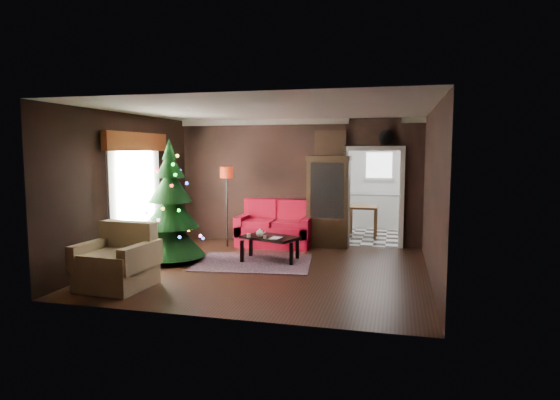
% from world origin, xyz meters
% --- Properties ---
extents(floor, '(5.50, 5.50, 0.00)m').
position_xyz_m(floor, '(0.00, 0.00, 0.00)').
color(floor, black).
rests_on(floor, ground).
extents(ceiling, '(5.50, 5.50, 0.00)m').
position_xyz_m(ceiling, '(0.00, 0.00, 2.80)').
color(ceiling, white).
rests_on(ceiling, ground).
extents(wall_back, '(5.50, 0.00, 5.50)m').
position_xyz_m(wall_back, '(0.00, 2.50, 1.40)').
color(wall_back, black).
rests_on(wall_back, ground).
extents(wall_front, '(5.50, 0.00, 5.50)m').
position_xyz_m(wall_front, '(0.00, -2.50, 1.40)').
color(wall_front, black).
rests_on(wall_front, ground).
extents(wall_left, '(0.00, 5.50, 5.50)m').
position_xyz_m(wall_left, '(-2.75, 0.00, 1.40)').
color(wall_left, black).
rests_on(wall_left, ground).
extents(wall_right, '(0.00, 5.50, 5.50)m').
position_xyz_m(wall_right, '(2.75, 0.00, 1.40)').
color(wall_right, black).
rests_on(wall_right, ground).
extents(doorway, '(1.10, 0.10, 2.10)m').
position_xyz_m(doorway, '(1.70, 2.50, 1.05)').
color(doorway, silver).
rests_on(doorway, ground).
extents(left_window, '(0.05, 1.60, 1.40)m').
position_xyz_m(left_window, '(-2.71, 0.20, 1.45)').
color(left_window, white).
rests_on(left_window, wall_left).
extents(valance, '(0.12, 2.10, 0.35)m').
position_xyz_m(valance, '(-2.63, 0.20, 2.27)').
color(valance, maroon).
rests_on(valance, wall_left).
extents(kitchen_floor, '(3.00, 3.00, 0.00)m').
position_xyz_m(kitchen_floor, '(1.70, 4.00, 0.00)').
color(kitchen_floor, silver).
rests_on(kitchen_floor, ground).
extents(kitchen_window, '(0.70, 0.06, 0.70)m').
position_xyz_m(kitchen_window, '(1.70, 5.45, 1.70)').
color(kitchen_window, white).
rests_on(kitchen_window, ground).
extents(rug, '(2.29, 1.78, 0.01)m').
position_xyz_m(rug, '(-0.39, 0.40, 0.01)').
color(rug, '#5E4552').
rests_on(rug, ground).
extents(loveseat, '(1.70, 0.90, 1.00)m').
position_xyz_m(loveseat, '(-0.40, 2.05, 0.50)').
color(loveseat, maroon).
rests_on(loveseat, ground).
extents(curio_cabinet, '(0.90, 0.45, 1.90)m').
position_xyz_m(curio_cabinet, '(0.75, 2.27, 0.95)').
color(curio_cabinet, black).
rests_on(curio_cabinet, ground).
extents(floor_lamp, '(0.32, 0.32, 1.84)m').
position_xyz_m(floor_lamp, '(-1.40, 1.73, 0.83)').
color(floor_lamp, black).
rests_on(floor_lamp, ground).
extents(christmas_tree, '(1.35, 1.35, 2.41)m').
position_xyz_m(christmas_tree, '(-1.96, 0.21, 1.05)').
color(christmas_tree, black).
rests_on(christmas_tree, ground).
extents(armchair, '(1.08, 1.08, 1.02)m').
position_xyz_m(armchair, '(-1.96, -1.62, 0.46)').
color(armchair, tan).
rests_on(armchair, ground).
extents(coffee_table, '(1.19, 0.95, 0.47)m').
position_xyz_m(coffee_table, '(-0.13, 0.66, 0.24)').
color(coffee_table, black).
rests_on(coffee_table, rug).
extents(teapot, '(0.18, 0.18, 0.15)m').
position_xyz_m(teapot, '(-0.30, 0.53, 0.55)').
color(teapot, white).
rests_on(teapot, coffee_table).
extents(cup_a, '(0.09, 0.09, 0.07)m').
position_xyz_m(cup_a, '(-0.50, 0.46, 0.51)').
color(cup_a, silver).
rests_on(cup_a, coffee_table).
extents(cup_b, '(0.07, 0.07, 0.05)m').
position_xyz_m(cup_b, '(-0.17, 0.42, 0.50)').
color(cup_b, silver).
rests_on(cup_b, coffee_table).
extents(book, '(0.18, 0.05, 0.24)m').
position_xyz_m(book, '(-0.06, 0.46, 0.60)').
color(book, '#9C8263').
rests_on(book, coffee_table).
extents(wall_clock, '(0.32, 0.32, 0.06)m').
position_xyz_m(wall_clock, '(1.95, 2.45, 2.38)').
color(wall_clock, white).
rests_on(wall_clock, wall_back).
extents(painting, '(0.62, 0.05, 0.52)m').
position_xyz_m(painting, '(0.75, 2.46, 2.25)').
color(painting, tan).
rests_on(painting, wall_back).
extents(kitchen_counter, '(1.80, 0.60, 0.90)m').
position_xyz_m(kitchen_counter, '(1.70, 5.20, 0.45)').
color(kitchen_counter, silver).
rests_on(kitchen_counter, ground).
extents(kitchen_table, '(0.70, 0.70, 0.75)m').
position_xyz_m(kitchen_table, '(1.40, 3.70, 0.38)').
color(kitchen_table, brown).
rests_on(kitchen_table, ground).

